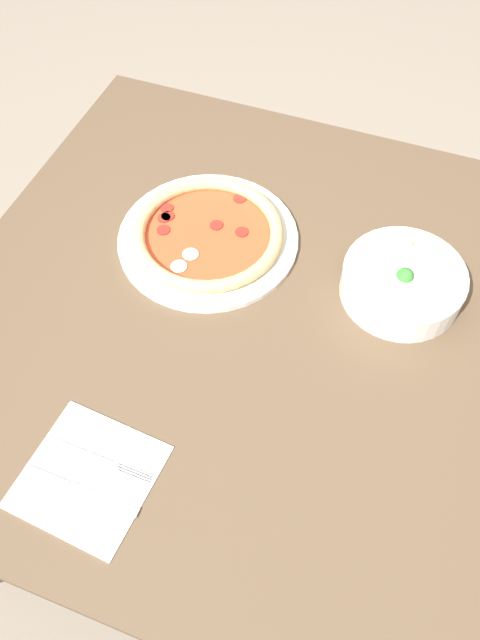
{
  "coord_description": "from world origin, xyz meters",
  "views": [
    {
      "loc": [
        0.63,
        0.23,
        1.66
      ],
      "look_at": [
        0.04,
        0.01,
        0.76
      ],
      "focal_mm": 35.0,
      "sensor_mm": 36.0,
      "label": 1
    }
  ],
  "objects_px": {
    "bowl": "(403,281)",
    "fork": "(96,458)",
    "pizza": "(208,235)",
    "knife": "(76,488)"
  },
  "relations": [
    {
      "from": "bowl",
      "to": "fork",
      "type": "height_order",
      "value": "bowl"
    },
    {
      "from": "pizza",
      "to": "fork",
      "type": "height_order",
      "value": "pizza"
    },
    {
      "from": "pizza",
      "to": "knife",
      "type": "height_order",
      "value": "pizza"
    },
    {
      "from": "bowl",
      "to": "fork",
      "type": "bearing_deg",
      "value": -37.44
    },
    {
      "from": "bowl",
      "to": "knife",
      "type": "bearing_deg",
      "value": -35.08
    },
    {
      "from": "knife",
      "to": "fork",
      "type": "bearing_deg",
      "value": 84.27
    },
    {
      "from": "pizza",
      "to": "knife",
      "type": "distance_m",
      "value": 0.54
    },
    {
      "from": "pizza",
      "to": "bowl",
      "type": "height_order",
      "value": "bowl"
    },
    {
      "from": "knife",
      "to": "pizza",
      "type": "bearing_deg",
      "value": 91.46
    },
    {
      "from": "pizza",
      "to": "bowl",
      "type": "relative_size",
      "value": 1.59
    }
  ]
}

